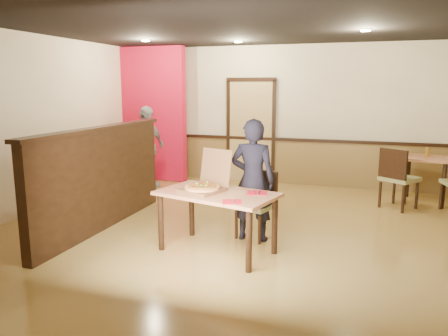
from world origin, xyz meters
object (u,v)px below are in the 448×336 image
object	(u,v)px
main_table	(217,201)
side_chair_left	(397,176)
passerby	(146,147)
condiment	(427,152)
diner_chair	(258,201)
pizza_box	(205,186)
side_table	(426,167)
diner	(253,180)

from	to	relation	value
main_table	side_chair_left	xyz separation A→B (m)	(2.17, 2.70, -0.09)
passerby	condiment	world-z (taller)	passerby
main_table	side_chair_left	bearing A→B (deg)	65.30
passerby	condiment	size ratio (longest dim) A/B	10.29
diner_chair	side_chair_left	xyz separation A→B (m)	(1.84, 1.99, 0.07)
passerby	pizza_box	world-z (taller)	passerby
diner_chair	side_chair_left	bearing A→B (deg)	65.81
side_chair_left	pizza_box	xyz separation A→B (m)	(-2.34, -2.65, 0.26)
main_table	side_table	distance (m)	4.25
main_table	condiment	size ratio (longest dim) A/B	9.84
diner_chair	condiment	size ratio (longest dim) A/B	5.64
side_table	diner	world-z (taller)	diner
passerby	diner_chair	bearing A→B (deg)	-110.72
side_chair_left	diner_chair	bearing A→B (deg)	81.84
condiment	side_table	bearing A→B (deg)	-95.05
condiment	pizza_box	bearing A→B (deg)	-130.45
diner_chair	side_table	xyz separation A→B (m)	(2.33, 2.61, 0.13)
pizza_box	condiment	world-z (taller)	pizza_box
diner_chair	diner	bearing A→B (deg)	-87.65
passerby	pizza_box	size ratio (longest dim) A/B	2.47
diner	passerby	bearing A→B (deg)	-41.96
main_table	diner	distance (m)	0.65
passerby	condiment	distance (m)	5.14
side_chair_left	side_table	bearing A→B (deg)	-94.36
main_table	diner_chair	bearing A→B (deg)	78.51
side_chair_left	pizza_box	size ratio (longest dim) A/B	1.54
diner_chair	diner	distance (m)	0.35
side_table	passerby	bearing A→B (deg)	-174.27
pizza_box	condiment	xyz separation A→B (m)	(2.84, 3.33, 0.07)
diner_chair	condiment	world-z (taller)	condiment
side_chair_left	diner	xyz separation A→B (m)	(-1.88, -2.13, 0.25)
pizza_box	diner_chair	bearing A→B (deg)	71.35
main_table	side_table	size ratio (longest dim) A/B	1.83
diner_chair	side_table	world-z (taller)	diner_chair
diner_chair	diner	xyz separation A→B (m)	(-0.04, -0.14, 0.31)
diner	condiment	distance (m)	3.68
diner	condiment	world-z (taller)	diner
condiment	side_chair_left	bearing A→B (deg)	-126.25
diner_chair	condiment	bearing A→B (deg)	67.33
passerby	diner	bearing A→B (deg)	-112.93
pizza_box	main_table	bearing A→B (deg)	4.98
side_chair_left	side_table	world-z (taller)	side_chair_left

